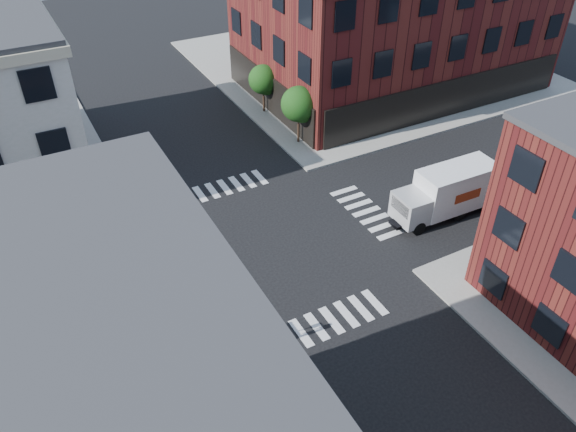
# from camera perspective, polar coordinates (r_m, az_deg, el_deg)

# --- Properties ---
(ground) EXTENTS (120.00, 120.00, 0.00)m
(ground) POSITION_cam_1_polar(r_m,az_deg,el_deg) (33.80, -1.81, -2.86)
(ground) COLOR black
(ground) RESTS_ON ground
(sidewalk_ne) EXTENTS (30.00, 30.00, 0.15)m
(sidewalk_ne) POSITION_cam_1_polar(r_m,az_deg,el_deg) (59.04, 7.54, 15.06)
(sidewalk_ne) COLOR gray
(sidewalk_ne) RESTS_ON ground
(building_ne) EXTENTS (25.00, 16.00, 12.00)m
(building_ne) POSITION_cam_1_polar(r_m,az_deg,el_deg) (53.06, 10.81, 19.06)
(building_ne) COLOR #3F0F10
(building_ne) RESTS_ON ground
(tree_near) EXTENTS (2.69, 2.69, 4.49)m
(tree_near) POSITION_cam_1_polar(r_m,az_deg,el_deg) (42.59, 1.19, 11.14)
(tree_near) COLOR black
(tree_near) RESTS_ON ground
(tree_far) EXTENTS (2.43, 2.43, 4.07)m
(tree_far) POSITION_cam_1_polar(r_m,az_deg,el_deg) (47.56, -2.45, 13.55)
(tree_far) COLOR black
(tree_far) RESTS_ON ground
(signal_pole) EXTENTS (1.29, 1.24, 4.60)m
(signal_pole) POSITION_cam_1_polar(r_m,az_deg,el_deg) (25.51, -8.78, -10.85)
(signal_pole) COLOR black
(signal_pole) RESTS_ON ground
(box_truck) EXTENTS (7.26, 2.35, 3.25)m
(box_truck) POSITION_cam_1_polar(r_m,az_deg,el_deg) (36.64, 15.89, 2.37)
(box_truck) COLOR silver
(box_truck) RESTS_ON ground
(traffic_cone) EXTENTS (0.50, 0.50, 0.76)m
(traffic_cone) POSITION_cam_1_polar(r_m,az_deg,el_deg) (29.82, -8.82, -9.03)
(traffic_cone) COLOR #FF2A0B
(traffic_cone) RESTS_ON ground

